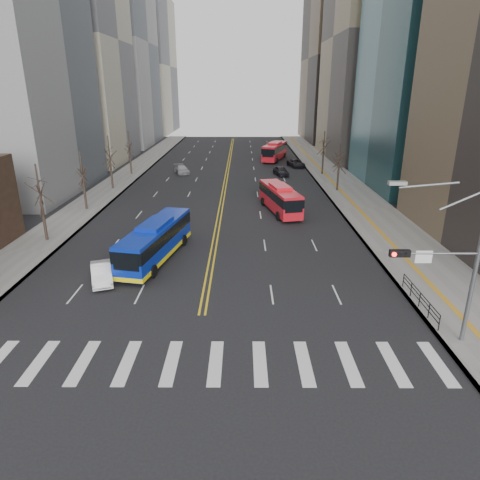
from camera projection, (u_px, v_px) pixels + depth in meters
name	position (u px, v px, depth m)	size (l,w,h in m)	color
ground	(193.00, 363.00, 22.79)	(220.00, 220.00, 0.00)	black
sidewalk_right	(340.00, 183.00, 65.04)	(7.00, 130.00, 0.15)	gray
sidewalk_left	(117.00, 183.00, 65.20)	(5.00, 130.00, 0.15)	gray
crosswalk	(193.00, 362.00, 22.79)	(26.70, 4.00, 0.01)	silver
centerline	(227.00, 171.00, 74.56)	(0.55, 100.00, 0.01)	gold
office_towers	(229.00, 29.00, 79.20)	(83.00, 134.00, 58.00)	gray
signal_mast	(450.00, 265.00, 22.97)	(5.37, 0.37, 9.39)	slate
pedestrian_railing	(420.00, 297.00, 28.09)	(0.06, 6.06, 1.02)	black
street_trees	(165.00, 163.00, 53.70)	(35.20, 47.20, 7.60)	#2D211B
blue_bus	(156.00, 240.00, 35.98)	(4.58, 11.53, 3.30)	#0A26A2
red_bus_near	(280.00, 197.00, 49.71)	(4.44, 10.32, 3.22)	red
red_bus_far	(275.00, 150.00, 85.28)	(5.83, 11.47, 3.55)	red
car_white	(101.00, 273.00, 32.07)	(1.45, 4.14, 1.37)	white
car_dark_mid	(281.00, 171.00, 70.74)	(1.77, 4.41, 1.50)	black
car_silver	(182.00, 169.00, 72.39)	(1.93, 4.75, 1.38)	gray
car_dark_far	(296.00, 163.00, 78.35)	(2.24, 4.86, 1.35)	black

